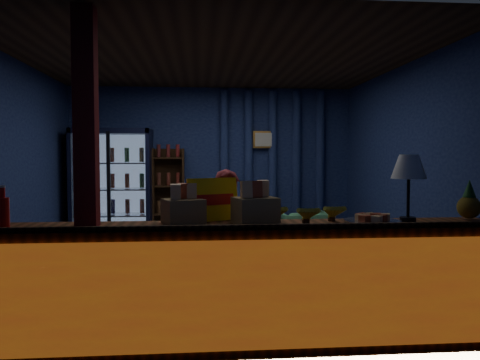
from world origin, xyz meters
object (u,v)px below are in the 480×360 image
object	(u,v)px
pastry_tray	(372,220)
table_lamp	(409,169)
green_chair	(303,233)
shopkeeper	(227,244)

from	to	relation	value
pastry_tray	table_lamp	world-z (taller)	table_lamp
table_lamp	pastry_tray	bearing A→B (deg)	-175.68
pastry_tray	green_chair	bearing A→B (deg)	87.35
shopkeeper	table_lamp	distance (m)	1.71
shopkeeper	table_lamp	xyz separation A→B (m)	(1.43, -0.62, 0.70)
table_lamp	shopkeeper	bearing A→B (deg)	156.57
green_chair	pastry_tray	size ratio (longest dim) A/B	1.65
table_lamp	green_chair	bearing A→B (deg)	92.86
shopkeeper	pastry_tray	bearing A→B (deg)	-19.36
green_chair	pastry_tray	bearing A→B (deg)	82.13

